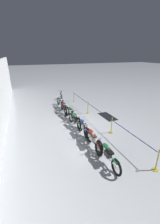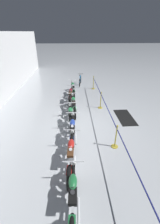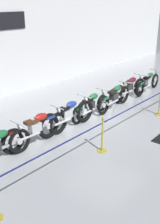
{
  "view_description": "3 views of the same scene",
  "coord_description": "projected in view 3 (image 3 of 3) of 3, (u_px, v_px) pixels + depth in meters",
  "views": [
    {
      "loc": [
        -8.77,
        3.73,
        4.71
      ],
      "look_at": [
        -0.02,
        0.26,
        0.99
      ],
      "focal_mm": 24.0,
      "sensor_mm": 36.0,
      "label": 1
    },
    {
      "loc": [
        -6.42,
        0.47,
        4.17
      ],
      "look_at": [
        0.53,
        0.15,
        0.43
      ],
      "focal_mm": 24.0,
      "sensor_mm": 36.0,
      "label": 2
    },
    {
      "loc": [
        -7.46,
        -5.24,
        4.0
      ],
      "look_at": [
        -0.8,
        0.46,
        0.48
      ],
      "focal_mm": 45.0,
      "sensor_mm": 36.0,
      "label": 3
    }
  ],
  "objects": [
    {
      "name": "motorcycle_maroon_5",
      "position": [
        130.0,
        88.0,
        12.03
      ],
      "size": [
        2.29,
        0.62,
        0.96
      ],
      "color": "black",
      "rests_on": "ground"
    },
    {
      "name": "stanchion_far_left",
      "position": [
        110.0,
        123.0,
        7.97
      ],
      "size": [
        10.64,
        0.28,
        1.05
      ],
      "color": "gold",
      "rests_on": "ground"
    },
    {
      "name": "motorcycle_green_3",
      "position": [
        91.0,
        105.0,
        10.12
      ],
      "size": [
        2.18,
        0.62,
        0.91
      ],
      "color": "black",
      "rests_on": "ground"
    },
    {
      "name": "motorcycle_red_1",
      "position": [
        37.0,
        129.0,
        8.27
      ],
      "size": [
        2.43,
        0.62,
        0.95
      ],
      "color": "black",
      "rests_on": "ground"
    },
    {
      "name": "motorcycle_green_4",
      "position": [
        115.0,
        97.0,
        10.95
      ],
      "size": [
        2.28,
        0.62,
        0.94
      ],
      "color": "black",
      "rests_on": "ground"
    },
    {
      "name": "back_wall",
      "position": [
        11.0,
        47.0,
        12.22
      ],
      "size": [
        28.0,
        0.29,
        4.2
      ],
      "color": "white",
      "rests_on": "ground"
    },
    {
      "name": "motorcycle_green_6",
      "position": [
        148.0,
        82.0,
        12.92
      ],
      "size": [
        2.38,
        0.62,
        0.92
      ],
      "color": "black",
      "rests_on": "ground"
    },
    {
      "name": "stanchion_mid_left",
      "position": [
        102.0,
        140.0,
        7.85
      ],
      "size": [
        0.28,
        0.28,
        1.05
      ],
      "color": "gold",
      "rests_on": "ground"
    },
    {
      "name": "ground_plane",
      "position": [
        105.0,
        121.0,
        9.91
      ],
      "size": [
        120.0,
        120.0,
        0.0
      ],
      "primitive_type": "plane",
      "color": "#B2B7BC"
    },
    {
      "name": "motorcycle_blue_2",
      "position": [
        68.0,
        116.0,
        9.13
      ],
      "size": [
        2.49,
        0.62,
        0.99
      ],
      "color": "black",
      "rests_on": "ground"
    },
    {
      "name": "stanchion_mid_right",
      "position": [
        159.0,
        106.0,
        10.35
      ],
      "size": [
        0.28,
        0.28,
        1.05
      ],
      "color": "gold",
      "rests_on": "ground"
    }
  ]
}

